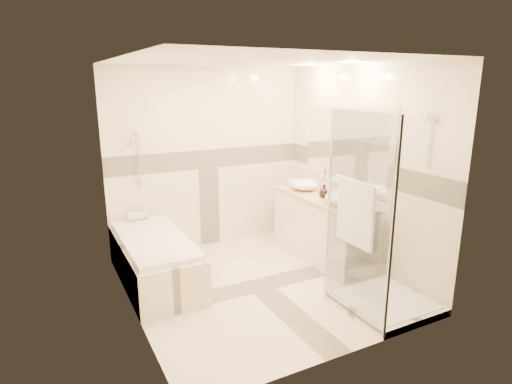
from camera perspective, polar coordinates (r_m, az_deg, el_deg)
name	(u,v)px	position (r m, az deg, el deg)	size (l,w,h in m)	color
room	(262,179)	(4.69, 0.85, 1.76)	(2.82, 3.02, 2.52)	beige
bathtub	(155,257)	(5.18, -13.34, -8.44)	(0.75, 1.70, 0.56)	beige
vanity	(323,228)	(5.71, 8.97, -4.77)	(0.58, 1.62, 0.85)	white
shower_enclosure	(374,262)	(4.60, 15.50, -8.93)	(0.96, 0.93, 2.04)	beige
vessel_sink_near	(305,184)	(5.90, 6.49, 1.01)	(0.38, 0.38, 0.15)	white
vessel_sink_far	(343,198)	(5.24, 11.57, -0.76)	(0.44, 0.44, 0.18)	white
faucet_near	(318,176)	(5.99, 8.23, 2.13)	(0.12, 0.03, 0.30)	silver
faucet_far	(358,191)	(5.37, 13.40, 0.17)	(0.11, 0.03, 0.26)	silver
amenity_bottle_a	(330,194)	(5.45, 9.83, -0.27)	(0.07, 0.07, 0.15)	black
amenity_bottle_b	(324,191)	(5.54, 9.06, 0.14)	(0.13, 0.13, 0.17)	black
folded_towels	(293,183)	(6.13, 5.01, 1.23)	(0.15, 0.25, 0.08)	silver
rolled_towel	(138,216)	(5.73, -15.47, -3.08)	(0.11, 0.11, 0.24)	silver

